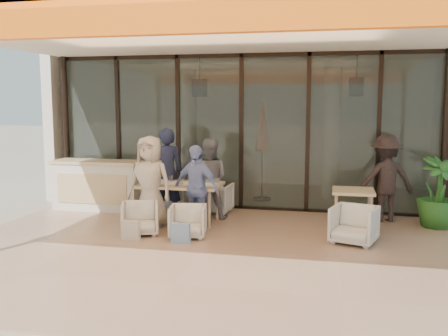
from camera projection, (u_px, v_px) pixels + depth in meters
The scene contains 21 objects.
ground at pixel (205, 251), 7.52m from camera, with size 70.00×70.00×0.00m, color #C6B293.
terrace_floor at pixel (205, 251), 7.52m from camera, with size 8.00×6.00×0.01m, color tan.
terrace_structure at pixel (199, 27), 6.84m from camera, with size 8.00×6.00×3.40m.
glass_storefront at pixel (241, 133), 10.22m from camera, with size 8.08×0.10×3.20m.
interior_block at pixel (259, 102), 12.37m from camera, with size 9.05×3.62×3.52m.
host_counter at pixel (99, 185), 10.29m from camera, with size 1.85×0.65×1.04m.
dining_table at pixel (180, 186), 9.18m from camera, with size 1.50×0.90×0.93m.
chair_far_left at pixel (175, 196), 10.23m from camera, with size 0.62×0.58×0.64m, color silver.
chair_far_right at pixel (215, 197), 10.05m from camera, with size 0.65×0.61×0.67m, color silver.
chair_near_left at pixel (140, 217), 8.39m from camera, with size 0.60×0.56×0.62m, color silver.
chair_near_right at pixel (188, 220), 8.21m from camera, with size 0.58×0.55×0.60m, color silver.
diner_navy at pixel (167, 173), 9.67m from camera, with size 0.64×0.42×1.74m, color #181A35.
diner_grey at pixel (209, 179), 9.50m from camera, with size 0.75×0.59×1.55m, color slate.
diner_cream at pixel (150, 182), 8.80m from camera, with size 0.80×0.52×1.65m, color beige.
diner_periwinkle at pixel (196, 188), 8.64m from camera, with size 0.88×0.37×1.50m, color #7A8ACB.
tote_bag_cream at pixel (131, 231), 8.02m from camera, with size 0.30×0.10×0.34m, color silver.
tote_bag_blue at pixel (181, 234), 7.84m from camera, with size 0.30×0.10×0.34m, color #99BFD8.
side_table at pixel (353, 196), 8.53m from camera, with size 0.70×0.70×0.74m.
side_chair at pixel (354, 223), 7.84m from camera, with size 0.66×0.62×0.68m, color silver.
standing_woman at pixel (386, 179), 9.23m from camera, with size 1.06×0.61×1.63m, color black.
potted_palm at pixel (438, 193), 8.79m from camera, with size 0.72×0.72×1.28m, color #1E5919.
Camera 1 is at (1.86, -7.06, 2.23)m, focal length 40.00 mm.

